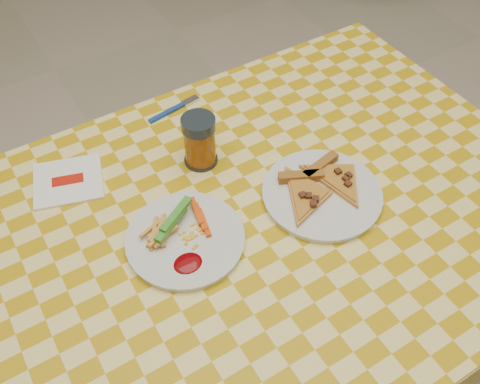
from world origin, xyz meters
The scene contains 9 objects.
ground centered at (0.00, 0.00, 0.00)m, with size 8.00×8.00×0.00m, color beige.
table centered at (0.00, 0.00, 0.68)m, with size 1.28×0.88×0.76m.
plate_left centered at (-0.13, 0.02, 0.76)m, with size 0.22×0.22×0.01m, color silver.
plate_right centered at (0.16, -0.02, 0.76)m, with size 0.24×0.24×0.01m, color silver.
fries_veggies centered at (-0.14, 0.03, 0.78)m, with size 0.16×0.15×0.04m.
pizza_slices centered at (0.16, -0.01, 0.78)m, with size 0.25×0.21×0.02m.
drink_glass centered at (0.00, 0.19, 0.81)m, with size 0.07×0.07×0.12m.
napkin centered at (-0.27, 0.28, 0.76)m, with size 0.17×0.16×0.01m.
fork centered at (0.02, 0.37, 0.76)m, with size 0.14×0.04×0.01m.
Camera 1 is at (-0.35, -0.54, 1.58)m, focal length 40.00 mm.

